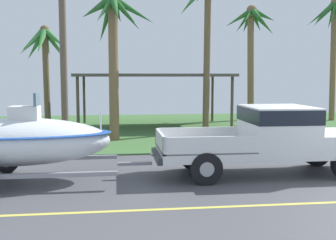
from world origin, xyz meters
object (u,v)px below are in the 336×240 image
object	(u,v)px
pickup_truck_towing	(276,136)
palm_tree_mid	(205,13)
palm_tree_far_left	(335,26)
utility_pole	(63,26)
palm_tree_near_right	(113,27)
palm_tree_far_right	(253,33)
palm_tree_near_left	(44,49)
boat_on_trailer	(15,141)
carport_awning	(153,76)

from	to	relation	value
pickup_truck_towing	palm_tree_mid	distance (m)	9.40
palm_tree_far_left	utility_pole	distance (m)	16.45
utility_pole	palm_tree_near_right	bearing A→B (deg)	52.26
palm_tree_near_right	palm_tree_far_right	world-z (taller)	palm_tree_far_right
palm_tree_mid	palm_tree_far_right	xyz separation A→B (m)	(3.92, 5.04, -0.34)
pickup_truck_towing	palm_tree_near_left	bearing A→B (deg)	126.11
boat_on_trailer	utility_pole	world-z (taller)	utility_pole
palm_tree_far_left	palm_tree_near_right	bearing A→B (deg)	-155.26
boat_on_trailer	palm_tree_far_right	distance (m)	17.45
palm_tree_far_left	palm_tree_far_right	size ratio (longest dim) A/B	1.05
utility_pole	palm_tree_mid	bearing A→B (deg)	33.96
boat_on_trailer	utility_pole	bearing A→B (deg)	80.46
palm_tree_mid	utility_pole	size ratio (longest dim) A/B	0.85
palm_tree_mid	palm_tree_near_left	bearing A→B (deg)	163.35
boat_on_trailer	palm_tree_near_right	distance (m)	7.83
pickup_truck_towing	palm_tree_mid	size ratio (longest dim) A/B	0.83
utility_pole	carport_awning	bearing A→B (deg)	59.46
palm_tree_near_left	palm_tree_far_right	size ratio (longest dim) A/B	0.76
palm_tree_far_right	utility_pole	distance (m)	13.30
palm_tree_near_right	palm_tree_far_left	xyz separation A→B (m)	(12.61, 5.81, 0.89)
pickup_truck_towing	carport_awning	world-z (taller)	carport_awning
carport_awning	boat_on_trailer	bearing A→B (deg)	-112.63
carport_awning	palm_tree_near_left	bearing A→B (deg)	-179.58
palm_tree_far_left	palm_tree_mid	bearing A→B (deg)	-154.30
palm_tree_near_left	utility_pole	size ratio (longest dim) A/B	0.61
pickup_truck_towing	palm_tree_far_right	bearing A→B (deg)	74.33
palm_tree_far_left	palm_tree_near_left	bearing A→B (deg)	-173.45
pickup_truck_towing	carport_awning	size ratio (longest dim) A/B	0.76
palm_tree_mid	palm_tree_far_left	distance (m)	9.39
palm_tree_mid	boat_on_trailer	bearing A→B (deg)	-128.50
utility_pole	palm_tree_near_left	bearing A→B (deg)	104.81
boat_on_trailer	carport_awning	world-z (taller)	carport_awning
palm_tree_near_right	palm_tree_mid	bearing A→B (deg)	22.73
boat_on_trailer	carport_awning	xyz separation A→B (m)	(4.40, 10.56, 1.58)
pickup_truck_towing	palm_tree_near_left	world-z (taller)	palm_tree_near_left
boat_on_trailer	palm_tree_far_left	xyz separation A→B (m)	(15.05, 12.35, 4.45)
boat_on_trailer	palm_tree_far_right	world-z (taller)	palm_tree_far_right
palm_tree_mid	utility_pole	world-z (taller)	utility_pole
pickup_truck_towing	palm_tree_far_left	size ratio (longest dim) A/B	0.83
palm_tree_near_right	utility_pole	size ratio (longest dim) A/B	0.72
pickup_truck_towing	palm_tree_near_left	distance (m)	13.35
boat_on_trailer	palm_tree_mid	bearing A→B (deg)	51.50
palm_tree_far_right	carport_awning	bearing A→B (deg)	-155.66
palm_tree_near_left	palm_tree_near_right	size ratio (longest dim) A/B	0.84
palm_tree_near_right	palm_tree_mid	xyz separation A→B (m)	(4.15, 1.74, 0.89)
palm_tree_near_right	palm_tree_far_left	bearing A→B (deg)	24.74
palm_tree_mid	palm_tree_far_right	distance (m)	6.39
carport_awning	palm_tree_near_left	size ratio (longest dim) A/B	1.50
carport_awning	palm_tree_far_right	bearing A→B (deg)	24.34
palm_tree_far_left	pickup_truck_towing	bearing A→B (deg)	-123.84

